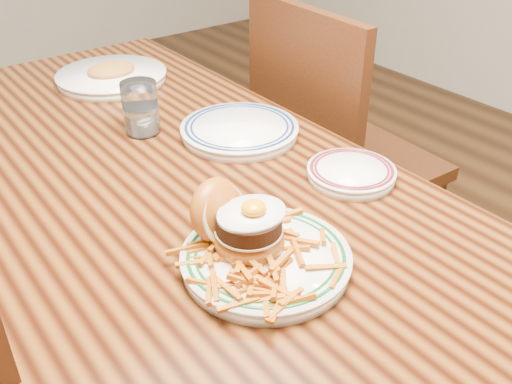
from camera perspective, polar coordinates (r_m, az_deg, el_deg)
table at (r=1.23m, az=-10.53°, el=-1.43°), size 0.85×1.60×0.75m
chair_right at (r=1.71m, az=7.73°, el=3.69°), size 0.47×0.47×0.97m
main_plate at (r=0.89m, az=0.16°, el=-5.37°), size 0.27×0.29×0.13m
side_plate at (r=1.14m, az=9.51°, el=1.96°), size 0.17×0.18×0.03m
rear_plate at (r=1.29m, az=-1.65°, el=6.26°), size 0.27×0.27×0.03m
water_glass at (r=1.32m, az=-11.44°, el=7.95°), size 0.08×0.08×0.12m
far_plate at (r=1.64m, az=-14.23°, el=11.19°), size 0.30×0.30×0.05m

